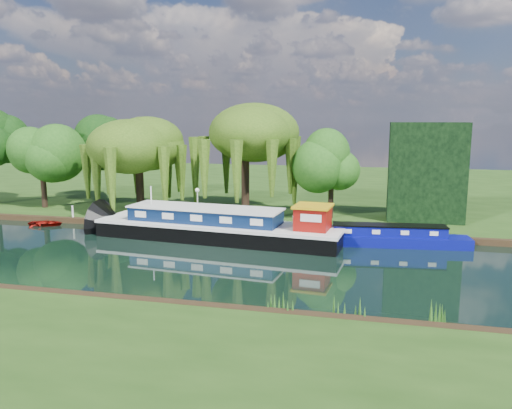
% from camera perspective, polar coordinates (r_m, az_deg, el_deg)
% --- Properties ---
extents(ground, '(120.00, 120.00, 0.00)m').
position_cam_1_polar(ground, '(33.34, -13.64, -5.68)').
color(ground, black).
extents(far_bank, '(120.00, 52.00, 0.45)m').
position_cam_1_polar(far_bank, '(64.86, 0.02, 2.24)').
color(far_bank, '#1E3D10').
rests_on(far_bank, ground).
extents(dutch_barge, '(18.56, 5.81, 3.85)m').
position_cam_1_polar(dutch_barge, '(36.46, -4.18, -2.56)').
color(dutch_barge, black).
rests_on(dutch_barge, ground).
extents(narrowboat, '(11.06, 2.94, 1.59)m').
position_cam_1_polar(narrowboat, '(36.00, 14.93, -3.66)').
color(narrowboat, '#080C75').
rests_on(narrowboat, ground).
extents(red_dinghy, '(3.07, 2.41, 0.58)m').
position_cam_1_polar(red_dinghy, '(44.88, -22.85, -2.22)').
color(red_dinghy, maroon).
rests_on(red_dinghy, ground).
extents(white_cruiser, '(2.40, 2.08, 1.26)m').
position_cam_1_polar(white_cruiser, '(36.70, 17.05, -4.42)').
color(white_cruiser, silver).
rests_on(white_cruiser, ground).
extents(willow_left, '(6.64, 6.64, 7.95)m').
position_cam_1_polar(willow_left, '(45.45, -13.30, 6.36)').
color(willow_left, black).
rests_on(willow_left, far_bank).
extents(willow_right, '(7.19, 7.19, 8.76)m').
position_cam_1_polar(willow_right, '(43.55, -1.24, 7.29)').
color(willow_right, black).
rests_on(willow_right, far_bank).
extents(tree_far_left, '(4.67, 4.67, 7.52)m').
position_cam_1_polar(tree_far_left, '(50.75, -23.34, 5.45)').
color(tree_far_left, black).
rests_on(tree_far_left, far_bank).
extents(tree_far_mid, '(4.85, 4.85, 7.93)m').
position_cam_1_polar(tree_far_mid, '(52.78, -16.27, 6.35)').
color(tree_far_mid, black).
rests_on(tree_far_mid, far_bank).
extents(tree_far_right, '(3.93, 3.93, 6.43)m').
position_cam_1_polar(tree_far_right, '(42.09, 8.64, 4.44)').
color(tree_far_right, black).
rests_on(tree_far_right, far_bank).
extents(conifer_hedge, '(6.00, 3.00, 8.00)m').
position_cam_1_polar(conifer_hedge, '(42.98, 18.89, 3.54)').
color(conifer_hedge, black).
rests_on(conifer_hedge, far_bank).
extents(lamppost, '(0.36, 0.36, 2.56)m').
position_cam_1_polar(lamppost, '(42.08, -6.71, 1.09)').
color(lamppost, silver).
rests_on(lamppost, far_bank).
extents(mooring_posts, '(19.16, 0.16, 1.00)m').
position_cam_1_polar(mooring_posts, '(40.76, -9.00, -1.34)').
color(mooring_posts, silver).
rests_on(mooring_posts, far_bank).
extents(reeds_near, '(33.70, 1.50, 1.10)m').
position_cam_1_polar(reeds_near, '(23.89, -7.05, -10.32)').
color(reeds_near, '#265416').
rests_on(reeds_near, ground).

